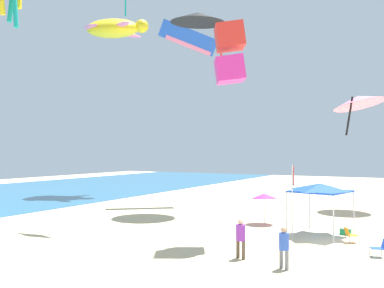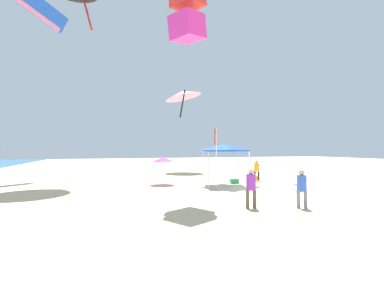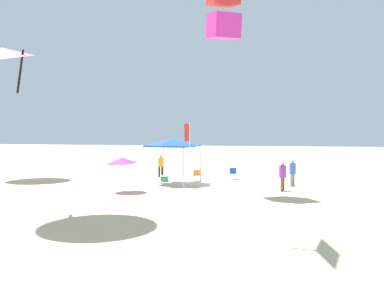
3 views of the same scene
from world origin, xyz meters
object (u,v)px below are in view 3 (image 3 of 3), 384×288
Objects in this scene: folding_chair_facing_ocean at (233,173)px; banner_flag at (189,148)px; person_by_tent at (283,173)px; canopy_tent at (173,143)px; cooler_box at (165,179)px; beach_umbrella at (122,160)px; folding_chair_left_of_tent at (196,174)px; kite_delta_pink at (3,53)px; person_beachcomber at (161,164)px; person_kite_handler at (293,171)px; kite_box_red at (224,9)px.

folding_chair_facing_ocean is 5.58m from banner_flag.
banner_flag is 2.28× the size of person_by_tent.
cooler_box is at bearing -54.27° from canopy_tent.
beach_umbrella is (2.07, 4.09, -0.87)m from canopy_tent.
folding_chair_left_of_tent is 16.41m from kite_delta_pink.
canopy_tent is 2.02× the size of person_beachcomber.
person_kite_handler is at bearing -55.57° from folding_chair_facing_ocean.
banner_flag is 15.58m from kite_delta_pink.
canopy_tent is 4.52m from person_beachcomber.
banner_flag reaches higher than person_beachcomber.
banner_flag is at bearing -139.93° from beach_umbrella.
person_kite_handler is (-4.01, 3.24, 0.54)m from folding_chair_facing_ocean.
folding_chair_facing_ocean is 0.46× the size of person_by_tent.
beach_umbrella is at bearing -60.68° from person_by_tent.
beach_umbrella is 0.39× the size of kite_delta_pink.
kite_box_red is at bearing 131.70° from cooler_box.
person_kite_handler is at bearing -163.41° from kite_box_red.
cooler_box is 3.99m from banner_flag.
folding_chair_facing_ocean is at bearing -119.27° from kite_box_red.
person_beachcomber reaches higher than folding_chair_facing_ocean.
canopy_tent is at bearing 56.51° from person_beachcomber.
kite_box_red is (-2.47, 2.75, 7.72)m from banner_flag.
kite_delta_pink is at bearing -7.28° from banner_flag.
folding_chair_facing_ocean is 5.08m from cooler_box.
beach_umbrella is 6.87m from folding_chair_left_of_tent.
folding_chair_facing_ocean is at bearing -154.81° from cooler_box.
cooler_box is at bearing -48.49° from banner_flag.
kite_delta_pink is (16.44, -4.54, -1.06)m from kite_box_red.
kite_box_red reaches higher than person_beachcomber.
canopy_tent is 4.67m from beach_umbrella.
folding_chair_left_of_tent is 6.71m from person_kite_handler.
beach_umbrella is at bearing -40.22° from person_kite_handler.
person_kite_handler is 10.79m from kite_box_red.
person_by_tent is (-3.33, 5.42, 0.58)m from folding_chair_facing_ocean.
kite_box_red reaches higher than folding_chair_facing_ocean.
folding_chair_facing_ocean is 5.19m from person_kite_handler.
banner_flag is 2.38× the size of person_beachcomber.
canopy_tent reaches higher than folding_chair_facing_ocean.
canopy_tent reaches higher than beach_umbrella.
person_beachcomber is (3.06, -2.00, 0.53)m from folding_chair_left_of_tent.
person_by_tent reaches higher than cooler_box.
beach_umbrella is at bearing 28.85° from person_beachcomber.
folding_chair_left_of_tent is 0.46× the size of person_by_tent.
person_kite_handler is at bearing 134.07° from folding_chair_left_of_tent.
beach_umbrella is 2.59× the size of folding_chair_left_of_tent.
banner_flag is 5.96m from person_by_tent.
folding_chair_left_of_tent is at bearing -158.03° from kite_delta_pink.
person_kite_handler is (-6.42, -1.39, -1.43)m from banner_flag.
kite_box_red is at bearing 133.33° from canopy_tent.
beach_umbrella is 2.59× the size of folding_chair_facing_ocean.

